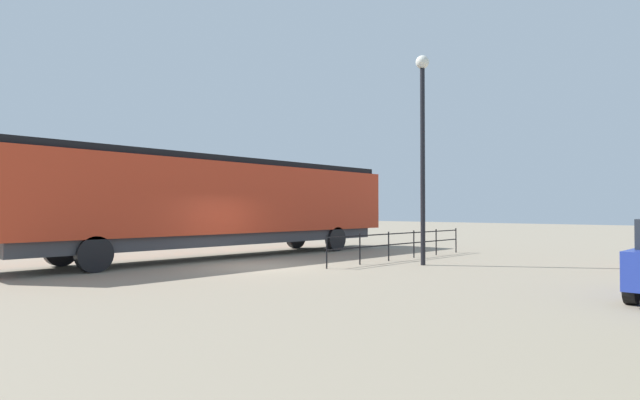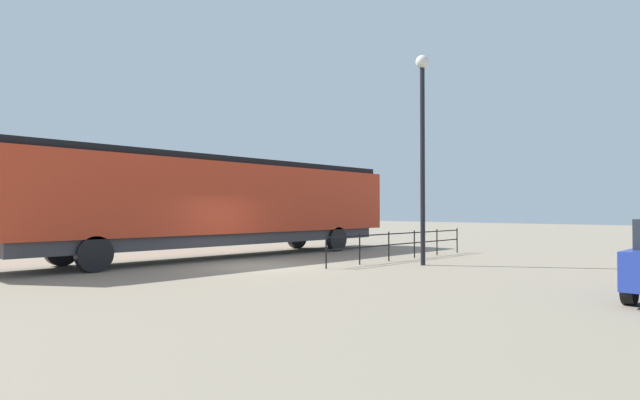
# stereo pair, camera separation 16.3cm
# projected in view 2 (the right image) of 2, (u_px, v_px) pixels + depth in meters

# --- Properties ---
(ground_plane) EXTENTS (120.00, 120.00, 0.00)m
(ground_plane) POSITION_uv_depth(u_px,v_px,m) (259.00, 266.00, 17.12)
(ground_plane) COLOR gray
(locomotive) EXTENTS (2.90, 17.20, 3.91)m
(locomotive) POSITION_uv_depth(u_px,v_px,m) (230.00, 202.00, 20.70)
(locomotive) COLOR red
(locomotive) RESTS_ON ground_plane
(lamp_post) EXTENTS (0.46, 0.46, 7.20)m
(lamp_post) POSITION_uv_depth(u_px,v_px,m) (422.00, 128.00, 17.53)
(lamp_post) COLOR black
(lamp_post) RESTS_ON ground_plane
(platform_fence) EXTENTS (0.05, 8.57, 1.08)m
(platform_fence) POSITION_uv_depth(u_px,v_px,m) (402.00, 241.00, 19.48)
(platform_fence) COLOR black
(platform_fence) RESTS_ON ground_plane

